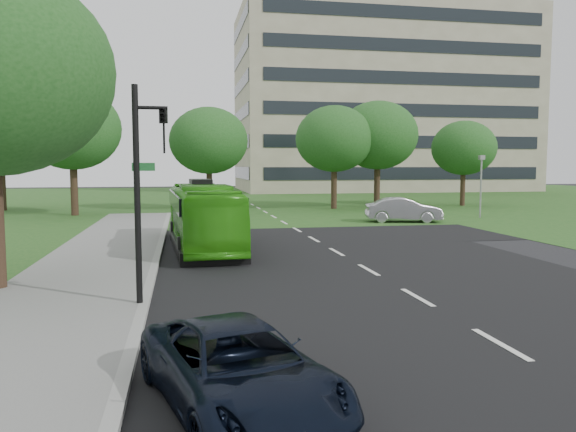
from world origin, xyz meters
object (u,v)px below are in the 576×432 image
object	(u,v)px
suv	(238,369)
sedan	(403,210)
tree_park_d	(378,135)
tree_park_e	(464,148)
camera_pole	(481,178)
office_building	(380,103)
tree_park_b	(209,141)
bus	(203,216)
tree_park_a	(72,129)
traffic_light	(144,179)
tree_park_c	(334,139)

from	to	relation	value
suv	sedan	bearing A→B (deg)	47.73
tree_park_d	tree_park_e	xyz separation A→B (m)	(7.98, 0.33, -0.99)
camera_pole	tree_park_e	bearing A→B (deg)	84.89
office_building	tree_park_b	bearing A→B (deg)	-128.23
bus	sedan	world-z (taller)	bus
tree_park_a	traffic_light	distance (m)	28.36
tree_park_a	suv	xyz separation A→B (m)	(8.23, -33.66, -5.43)
office_building	sedan	bearing A→B (deg)	-108.00
tree_park_b	tree_park_e	bearing A→B (deg)	1.43
sedan	bus	bearing A→B (deg)	138.85
tree_park_d	traffic_light	distance (m)	35.44
tree_park_c	tree_park_b	bearing A→B (deg)	175.44
tree_park_c	tree_park_d	bearing A→B (deg)	14.19
bus	sedan	size ratio (longest dim) A/B	2.10
tree_park_e	traffic_light	distance (m)	40.09
tree_park_b	suv	world-z (taller)	tree_park_b
tree_park_e	sedan	bearing A→B (deg)	-130.26
bus	suv	bearing A→B (deg)	-93.97
tree_park_a	suv	size ratio (longest dim) A/B	2.01
office_building	sedan	distance (m)	48.70
tree_park_e	tree_park_a	bearing A→B (deg)	-173.03
tree_park_b	tree_park_e	xyz separation A→B (m)	(21.98, 0.55, -0.43)
tree_park_a	camera_pole	bearing A→B (deg)	-14.23
tree_park_c	bus	xyz separation A→B (m)	(-11.23, -20.04, -4.28)
tree_park_b	camera_pole	size ratio (longest dim) A/B	1.93
tree_park_a	camera_pole	distance (m)	28.23
office_building	tree_park_a	world-z (taller)	office_building
tree_park_c	traffic_light	bearing A→B (deg)	-113.43
tree_park_c	office_building	bearing A→B (deg)	64.65
suv	camera_pole	bearing A→B (deg)	39.43
sedan	camera_pole	xyz separation A→B (m)	(6.21, 1.77, 1.94)
tree_park_a	traffic_light	world-z (taller)	tree_park_a
office_building	tree_park_e	distance (m)	33.53
office_building	tree_park_b	size ratio (longest dim) A/B	4.96
tree_park_a	camera_pole	xyz separation A→B (m)	(27.17, -6.89, -3.34)
office_building	traffic_light	size ratio (longest dim) A/B	7.35
tree_park_e	bus	world-z (taller)	tree_park_e
tree_park_b	bus	xyz separation A→B (m)	(-1.24, -20.84, -4.09)
office_building	tree_park_e	size ratio (longest dim) A/B	5.43
sedan	suv	size ratio (longest dim) A/B	1.05
office_building	camera_pole	world-z (taller)	office_building
tree_park_c	bus	world-z (taller)	tree_park_c
tree_park_e	camera_pole	world-z (taller)	tree_park_e
tree_park_e	tree_park_d	bearing A→B (deg)	-177.63
camera_pole	suv	bearing A→B (deg)	-108.16
tree_park_c	sedan	xyz separation A→B (m)	(1.40, -11.17, -4.87)
tree_park_a	tree_park_e	bearing A→B (deg)	6.97
office_building	tree_park_c	world-z (taller)	office_building
bus	traffic_light	xyz separation A→B (m)	(-1.75, -9.91, 1.84)
bus	sedan	xyz separation A→B (m)	(12.63, 8.87, -0.59)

